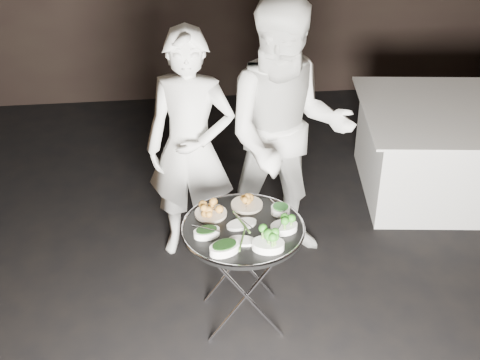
{
  "coord_description": "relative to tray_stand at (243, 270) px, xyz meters",
  "views": [
    {
      "loc": [
        -0.37,
        -3.09,
        3.02
      ],
      "look_at": [
        -0.01,
        0.23,
        0.95
      ],
      "focal_mm": 50.0,
      "sensor_mm": 36.0,
      "label": 1
    }
  ],
  "objects": [
    {
      "name": "asparagus_plate_b",
      "position": [
        -0.02,
        -0.14,
        0.34
      ],
      "size": [
        0.18,
        0.13,
        0.03
      ],
      "rotation": [
        0.0,
        0.0,
        -0.26
      ],
      "color": "white",
      "rests_on": "serving_tray"
    },
    {
      "name": "potato_plate_b",
      "position": [
        0.05,
        0.22,
        0.35
      ],
      "size": [
        0.21,
        0.21,
        0.07
      ],
      "rotation": [
        0.0,
        0.0,
        -0.42
      ],
      "color": "beige",
      "rests_on": "serving_tray"
    },
    {
      "name": "spinach_bowl_a",
      "position": [
        -0.22,
        -0.06,
        0.35
      ],
      "size": [
        0.17,
        0.13,
        0.06
      ],
      "rotation": [
        0.0,
        0.0,
        0.22
      ],
      "color": "white",
      "rests_on": "serving_tray"
    },
    {
      "name": "waiter_left",
      "position": [
        -0.27,
        0.77,
        0.45
      ],
      "size": [
        0.69,
        0.55,
        1.67
      ],
      "primitive_type": "imported",
      "rotation": [
        0.0,
        0.0,
        -0.27
      ],
      "color": "silver",
      "rests_on": "floor"
    },
    {
      "name": "serving_utensils",
      "position": [
        0.02,
        0.07,
        0.37
      ],
      "size": [
        0.57,
        0.43,
        0.01
      ],
      "color": "silver",
      "rests_on": "serving_tray"
    },
    {
      "name": "serving_tray",
      "position": [
        0.0,
        0.0,
        0.31
      ],
      "size": [
        0.74,
        0.74,
        0.04
      ],
      "color": "black",
      "rests_on": "tray_stand"
    },
    {
      "name": "tray_stand",
      "position": [
        0.0,
        0.0,
        0.0
      ],
      "size": [
        0.47,
        0.4,
        0.69
      ],
      "rotation": [
        0.0,
        0.0,
        -0.11
      ],
      "color": "silver",
      "rests_on": "floor"
    },
    {
      "name": "greens_bowl",
      "position": [
        0.24,
        0.13,
        0.35
      ],
      "size": [
        0.12,
        0.12,
        0.07
      ],
      "rotation": [
        0.0,
        0.0,
        0.1
      ],
      "color": "white",
      "rests_on": "serving_tray"
    },
    {
      "name": "asparagus_plate_a",
      "position": [
        -0.01,
        0.02,
        0.34
      ],
      "size": [
        0.21,
        0.15,
        0.04
      ],
      "rotation": [
        0.0,
        0.0,
        0.3
      ],
      "color": "white",
      "rests_on": "serving_tray"
    },
    {
      "name": "spinach_bowl_b",
      "position": [
        -0.13,
        -0.22,
        0.36
      ],
      "size": [
        0.21,
        0.18,
        0.07
      ],
      "rotation": [
        0.0,
        0.0,
        0.4
      ],
      "color": "white",
      "rests_on": "serving_tray"
    },
    {
      "name": "broccoli_bowl_a",
      "position": [
        0.23,
        -0.05,
        0.35
      ],
      "size": [
        0.18,
        0.15,
        0.07
      ],
      "rotation": [
        0.0,
        0.0,
        0.22
      ],
      "color": "white",
      "rests_on": "serving_tray"
    },
    {
      "name": "floor",
      "position": [
        0.01,
        -0.08,
        -0.41
      ],
      "size": [
        6.0,
        7.0,
        0.05
      ],
      "primitive_type": "cube",
      "color": "black",
      "rests_on": "ground"
    },
    {
      "name": "dining_table",
      "position": [
        1.76,
        1.35,
        -0.02
      ],
      "size": [
        1.3,
        1.3,
        0.74
      ],
      "rotation": [
        0.0,
        0.0,
        -0.12
      ],
      "color": "silver",
      "rests_on": "floor"
    },
    {
      "name": "waiter_right",
      "position": [
        0.38,
        0.72,
        0.55
      ],
      "size": [
        0.95,
        0.76,
        1.87
      ],
      "primitive_type": "imported",
      "rotation": [
        0.0,
        0.0,
        -0.06
      ],
      "color": "silver",
      "rests_on": "floor"
    },
    {
      "name": "potato_plate_a",
      "position": [
        -0.18,
        0.15,
        0.35
      ],
      "size": [
        0.19,
        0.19,
        0.07
      ],
      "rotation": [
        0.0,
        0.0,
        -0.1
      ],
      "color": "beige",
      "rests_on": "serving_tray"
    },
    {
      "name": "broccoli_bowl_b",
      "position": [
        0.12,
        -0.22,
        0.36
      ],
      "size": [
        0.2,
        0.16,
        0.08
      ],
      "rotation": [
        0.0,
        0.0,
        -0.19
      ],
      "color": "white",
      "rests_on": "serving_tray"
    }
  ]
}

